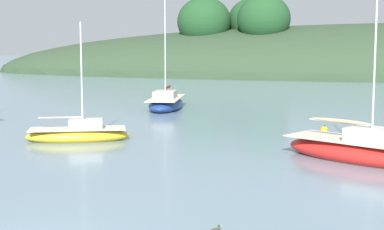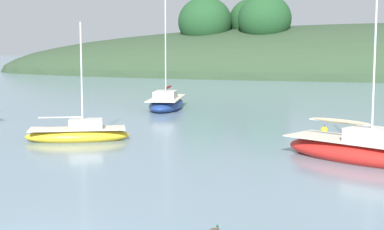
{
  "view_description": "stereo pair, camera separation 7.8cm",
  "coord_description": "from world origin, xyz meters",
  "px_view_note": "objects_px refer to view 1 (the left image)",
  "views": [
    {
      "loc": [
        7.26,
        -13.54,
        5.43
      ],
      "look_at": [
        0.0,
        20.0,
        1.2
      ],
      "focal_mm": 55.9,
      "sensor_mm": 36.0,
      "label": 1
    },
    {
      "loc": [
        7.34,
        -13.52,
        5.43
      ],
      "look_at": [
        0.0,
        20.0,
        1.2
      ],
      "focal_mm": 55.9,
      "sensor_mm": 36.0,
      "label": 2
    }
  ],
  "objects_px": {
    "sailboat_orange_cutter": "(365,151)",
    "sailboat_cream_ketch": "(166,103)",
    "sailboat_teal_outer": "(78,134)",
    "mooring_buoy_outer": "(324,130)"
  },
  "relations": [
    {
      "from": "sailboat_orange_cutter",
      "to": "sailboat_cream_ketch",
      "type": "bearing_deg",
      "value": 127.34
    },
    {
      "from": "sailboat_cream_ketch",
      "to": "sailboat_orange_cutter",
      "type": "xyz_separation_m",
      "value": [
        14.29,
        -18.73,
        0.01
      ]
    },
    {
      "from": "sailboat_cream_ketch",
      "to": "sailboat_orange_cutter",
      "type": "height_order",
      "value": "sailboat_cream_ketch"
    },
    {
      "from": "mooring_buoy_outer",
      "to": "sailboat_orange_cutter",
      "type": "bearing_deg",
      "value": -78.37
    },
    {
      "from": "sailboat_cream_ketch",
      "to": "sailboat_teal_outer",
      "type": "distance_m",
      "value": 16.17
    },
    {
      "from": "sailboat_orange_cutter",
      "to": "sailboat_teal_outer",
      "type": "bearing_deg",
      "value": 170.31
    },
    {
      "from": "sailboat_orange_cutter",
      "to": "sailboat_teal_outer",
      "type": "height_order",
      "value": "sailboat_orange_cutter"
    },
    {
      "from": "sailboat_cream_ketch",
      "to": "sailboat_teal_outer",
      "type": "bearing_deg",
      "value": -92.68
    },
    {
      "from": "sailboat_orange_cutter",
      "to": "sailboat_teal_outer",
      "type": "xyz_separation_m",
      "value": [
        -15.04,
        2.57,
        -0.11
      ]
    },
    {
      "from": "sailboat_orange_cutter",
      "to": "mooring_buoy_outer",
      "type": "height_order",
      "value": "sailboat_orange_cutter"
    }
  ]
}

